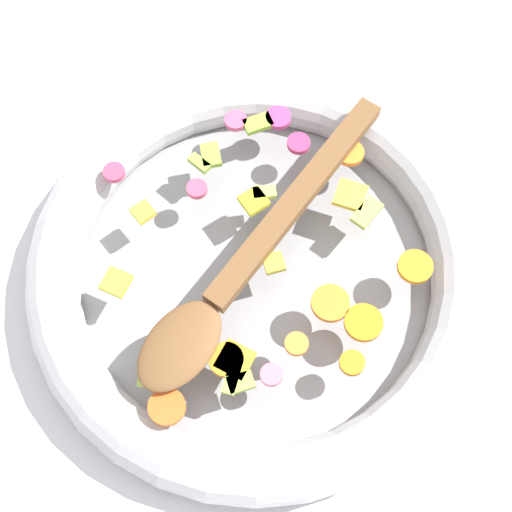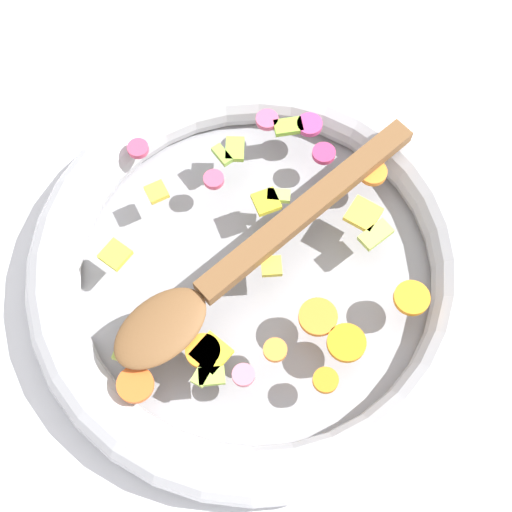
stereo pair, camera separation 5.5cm
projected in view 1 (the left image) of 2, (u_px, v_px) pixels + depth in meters
ground_plane at (256, 277)px, 0.69m from camera, size 4.00×4.00×0.00m
skillet at (256, 268)px, 0.67m from camera, size 0.43×0.43×0.05m
chopped_vegetables at (273, 258)px, 0.64m from camera, size 0.29×0.29×0.01m
wooden_spoon at (244, 265)px, 0.62m from camera, size 0.31×0.21×0.01m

